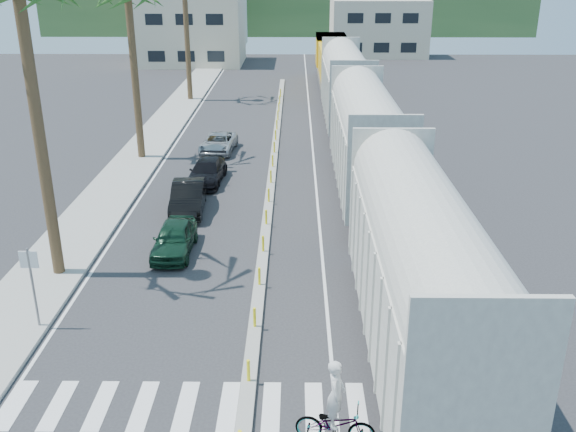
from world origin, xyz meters
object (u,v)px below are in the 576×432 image
(car_second, at_px, (188,197))
(street_sign, at_px, (31,277))
(cyclist, at_px, (335,417))
(car_lead, at_px, (174,238))

(car_second, bearing_deg, street_sign, -110.61)
(car_second, distance_m, cyclist, 17.58)
(street_sign, height_order, cyclist, street_sign)
(car_second, xyz_separation_m, cyclist, (6.35, -16.40, 0.05))
(car_lead, height_order, car_second, car_second)
(street_sign, bearing_deg, cyclist, -28.90)
(street_sign, xyz_separation_m, car_lead, (3.53, 6.12, -1.30))
(street_sign, bearing_deg, car_lead, 60.03)
(street_sign, bearing_deg, car_second, 73.11)
(street_sign, height_order, car_lead, street_sign)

